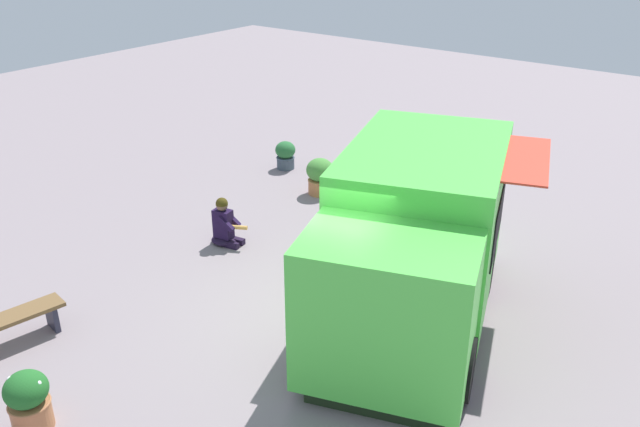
% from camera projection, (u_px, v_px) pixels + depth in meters
% --- Properties ---
extents(ground_plane, '(40.00, 40.00, 0.00)m').
position_uv_depth(ground_plane, '(334.00, 314.00, 10.47)').
color(ground_plane, gray).
extents(food_truck, '(5.25, 3.64, 2.63)m').
position_uv_depth(food_truck, '(414.00, 246.00, 9.84)').
color(food_truck, '#50D047').
rests_on(food_truck, ground_plane).
extents(person_customer, '(0.52, 0.79, 0.95)m').
position_uv_depth(person_customer, '(225.00, 226.00, 12.49)').
color(person_customer, black).
rests_on(person_customer, ground_plane).
extents(planter_flowering_near, '(0.61, 0.61, 0.83)m').
position_uv_depth(planter_flowering_near, '(320.00, 175.00, 14.67)').
color(planter_flowering_near, '#BD7647').
rests_on(planter_flowering_near, ground_plane).
extents(planter_flowering_far, '(0.49, 0.49, 0.69)m').
position_uv_depth(planter_flowering_far, '(285.00, 154.00, 16.12)').
color(planter_flowering_far, '#424E5C').
rests_on(planter_flowering_far, ground_plane).
extents(planter_flowering_side, '(0.53, 0.53, 0.82)m').
position_uv_depth(planter_flowering_side, '(28.00, 400.00, 8.00)').
color(planter_flowering_side, '#B76B43').
rests_on(planter_flowering_side, ground_plane).
extents(plaza_bench, '(1.79, 0.70, 0.48)m').
position_uv_depth(plaza_bench, '(3.00, 326.00, 9.52)').
color(plaza_bench, brown).
rests_on(plaza_bench, ground_plane).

